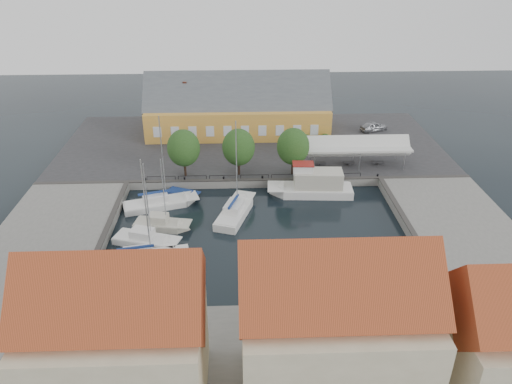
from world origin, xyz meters
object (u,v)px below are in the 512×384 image
at_px(car_silver, 374,126).
at_px(west_boat_d, 143,261).
at_px(warehouse, 234,110).
at_px(center_sailboat, 235,213).
at_px(launch_nw, 183,194).
at_px(west_boat_b, 161,226).
at_px(tent_canopy, 358,147).
at_px(west_boat_a, 159,204).
at_px(launch_sw, 129,289).
at_px(trawler, 314,187).
at_px(car_red, 187,147).
at_px(west_boat_c, 146,241).

relative_size(car_silver, west_boat_d, 0.38).
distance_m(warehouse, center_sailboat, 25.70).
height_order(car_silver, center_sailboat, center_sailboat).
bearing_deg(warehouse, center_sailboat, -89.88).
bearing_deg(center_sailboat, launch_nw, 140.55).
relative_size(center_sailboat, west_boat_b, 1.32).
distance_m(tent_canopy, west_boat_a, 27.36).
bearing_deg(launch_sw, car_silver, 49.74).
distance_m(trawler, launch_sw, 26.75).
bearing_deg(launch_sw, warehouse, 75.89).
distance_m(car_red, west_boat_a, 14.97).
height_order(tent_canopy, car_silver, tent_canopy).
distance_m(west_boat_c, west_boat_d, 3.65).
bearing_deg(west_boat_a, center_sailboat, -15.92).
distance_m(west_boat_b, west_boat_d, 6.80).
bearing_deg(car_red, tent_canopy, -43.57).
bearing_deg(car_silver, car_red, 82.98).
height_order(car_silver, west_boat_b, west_boat_b).
height_order(warehouse, west_boat_d, west_boat_d).
bearing_deg(warehouse, west_boat_b, -106.41).
distance_m(warehouse, car_silver, 22.43).
bearing_deg(launch_sw, west_boat_b, 81.98).
distance_m(car_silver, west_boat_a, 38.26).
xyz_separation_m(car_silver, center_sailboat, (-22.20, -24.55, -1.40)).
bearing_deg(center_sailboat, car_silver, 47.87).
relative_size(warehouse, car_silver, 6.39).
bearing_deg(car_red, west_boat_a, -127.70).
bearing_deg(launch_nw, warehouse, 71.91).
bearing_deg(trawler, car_silver, 57.57).
bearing_deg(west_boat_a, west_boat_d, -90.38).
xyz_separation_m(car_silver, launch_nw, (-28.78, -19.14, -1.67)).
xyz_separation_m(car_silver, west_boat_a, (-31.31, -21.95, -1.49)).
bearing_deg(car_red, trawler, -65.82).
bearing_deg(west_boat_d, west_boat_c, 94.59).
height_order(tent_canopy, trawler, trawler).
bearing_deg(launch_nw, west_boat_b, -101.95).
distance_m(car_silver, west_boat_d, 46.01).
bearing_deg(trawler, west_boat_d, -143.38).
xyz_separation_m(center_sailboat, launch_sw, (-9.74, -13.17, -0.27)).
relative_size(tent_canopy, car_red, 3.85).
xyz_separation_m(center_sailboat, trawler, (9.82, 5.05, 0.65)).
distance_m(car_red, west_boat_c, 22.96).
xyz_separation_m(tent_canopy, car_red, (-23.55, 5.84, -2.09)).
relative_size(car_silver, center_sailboat, 0.38).
height_order(trawler, launch_sw, trawler).
bearing_deg(trawler, west_boat_a, -172.62).
bearing_deg(trawler, center_sailboat, -152.79).
relative_size(west_boat_a, west_boat_b, 1.32).
bearing_deg(car_silver, west_boat_a, 104.19).
distance_m(warehouse, tent_canopy, 21.63).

